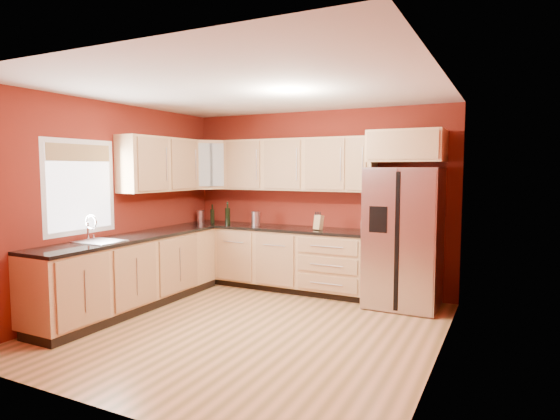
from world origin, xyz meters
name	(u,v)px	position (x,y,z in m)	size (l,w,h in m)	color
floor	(248,328)	(0.00, 0.00, 0.00)	(4.00, 4.00, 0.00)	olive
ceiling	(246,90)	(0.00, 0.00, 2.60)	(4.00, 4.00, 0.00)	silver
wall_back	(317,201)	(0.00, 2.00, 1.30)	(4.00, 0.04, 2.60)	maroon
wall_front	(103,234)	(0.00, -2.00, 1.30)	(4.00, 0.04, 2.60)	maroon
wall_left	(112,205)	(-2.00, 0.00, 1.30)	(0.04, 4.00, 2.60)	maroon
wall_right	(440,221)	(2.00, 0.00, 1.30)	(0.04, 4.00, 2.60)	maroon
base_cabinets_back	(274,259)	(-0.55, 1.70, 0.44)	(2.90, 0.60, 0.88)	tan
base_cabinets_left	(132,274)	(-1.70, 0.00, 0.44)	(0.60, 2.80, 0.88)	tan
countertop_back	(274,228)	(-0.55, 1.69, 0.90)	(2.90, 0.62, 0.04)	black
countertop_left	(131,238)	(-1.69, 0.00, 0.90)	(0.62, 2.80, 0.04)	black
upper_cabinets_back	(297,165)	(-0.25, 1.83, 1.83)	(2.30, 0.33, 0.75)	tan
upper_cabinets_left	(160,164)	(-1.83, 0.72, 1.83)	(0.33, 1.35, 0.75)	tan
corner_upper_cabinet	(209,165)	(-1.67, 1.67, 1.83)	(0.62, 0.33, 0.75)	tan
over_fridge_cabinet	(407,146)	(1.35, 1.70, 2.05)	(0.92, 0.60, 0.40)	tan
refrigerator	(404,237)	(1.35, 1.62, 0.89)	(0.90, 0.75, 1.78)	silver
window	(80,187)	(-1.98, -0.50, 1.55)	(0.03, 0.90, 1.00)	white
sink_faucet	(99,229)	(-1.69, -0.50, 1.07)	(0.50, 0.42, 0.30)	silver
canister_left	(201,216)	(-1.85, 1.67, 1.01)	(0.12, 0.12, 0.19)	silver
canister_right	(256,219)	(-0.81, 1.62, 1.03)	(0.13, 0.13, 0.21)	silver
wine_bottle_a	(212,213)	(-1.64, 1.70, 1.06)	(0.06, 0.06, 0.29)	black
wine_bottle_b	(228,213)	(-1.30, 1.61, 1.09)	(0.08, 0.08, 0.35)	black
knife_block	(319,222)	(0.18, 1.64, 1.02)	(0.10, 0.09, 0.20)	tan
soap_dispenser	(363,225)	(0.80, 1.69, 1.02)	(0.07, 0.07, 0.20)	silver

